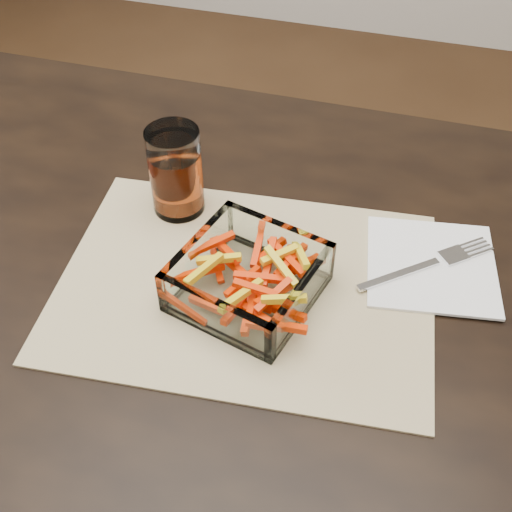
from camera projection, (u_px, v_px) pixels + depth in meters
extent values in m
cube|color=black|center=(199.00, 298.00, 0.79)|extent=(1.60, 0.90, 0.03)
cube|color=#C7B582|center=(246.00, 284.00, 0.78)|extent=(0.48, 0.37, 0.00)
cube|color=white|center=(248.00, 291.00, 0.76)|extent=(0.18, 0.18, 0.01)
cube|color=white|center=(278.00, 241.00, 0.79)|extent=(0.15, 0.05, 0.06)
cube|color=white|center=(215.00, 318.00, 0.70)|extent=(0.15, 0.05, 0.06)
cube|color=white|center=(198.00, 255.00, 0.77)|extent=(0.05, 0.15, 0.06)
cube|color=white|center=(301.00, 301.00, 0.72)|extent=(0.05, 0.15, 0.06)
cylinder|color=white|center=(176.00, 171.00, 0.83)|extent=(0.07, 0.07, 0.12)
cylinder|color=#C44A1C|center=(177.00, 180.00, 0.84)|extent=(0.06, 0.06, 0.08)
cube|color=white|center=(431.00, 265.00, 0.80)|extent=(0.18, 0.18, 0.00)
cube|color=silver|center=(399.00, 275.00, 0.78)|extent=(0.09, 0.08, 0.00)
cube|color=silver|center=(454.00, 255.00, 0.80)|extent=(0.04, 0.04, 0.00)
cube|color=silver|center=(471.00, 242.00, 0.82)|extent=(0.03, 0.03, 0.00)
cube|color=silver|center=(475.00, 246.00, 0.82)|extent=(0.03, 0.03, 0.00)
cube|color=silver|center=(478.00, 249.00, 0.81)|extent=(0.03, 0.03, 0.00)
cube|color=silver|center=(481.00, 253.00, 0.81)|extent=(0.03, 0.03, 0.00)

